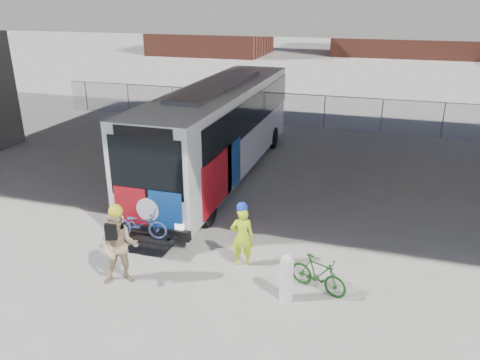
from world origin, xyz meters
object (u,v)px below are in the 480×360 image
at_px(bollard, 287,276).
at_px(cyclist_hivis, 242,235).
at_px(bike_parked, 318,274).
at_px(bus, 220,124).
at_px(cyclist_tan, 119,247).

distance_m(bollard, cyclist_hivis, 1.90).
bearing_deg(cyclist_hivis, bollard, 119.52).
distance_m(bollard, bike_parked, 0.91).
bearing_deg(bollard, cyclist_hivis, 140.62).
xyz_separation_m(bus, cyclist_hivis, (2.88, -6.34, -1.23)).
height_order(cyclist_tan, bike_parked, cyclist_tan).
height_order(bus, bike_parked, bus).
bearing_deg(bike_parked, cyclist_tan, 124.69).
bearing_deg(bollard, cyclist_tan, -172.77).
height_order(bollard, cyclist_hivis, cyclist_hivis).
bearing_deg(bus, bike_parked, -54.22).
height_order(bollard, bike_parked, bollard).
bearing_deg(cyclist_hivis, bus, -86.65).
height_order(bus, cyclist_tan, bus).
xyz_separation_m(bus, cyclist_tan, (0.25, -8.05, -1.10)).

